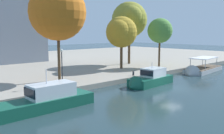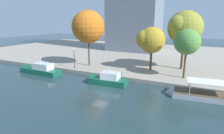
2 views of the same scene
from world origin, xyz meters
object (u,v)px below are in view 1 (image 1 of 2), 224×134
at_px(motor_yacht_1, 148,81).
at_px(tree_3, 159,31).
at_px(tree_1, 130,20).
at_px(tree_2, 120,32).
at_px(motor_yacht_0, 39,103).
at_px(lamp_post, 62,67).
at_px(tour_boat_2, 201,71).
at_px(tree_0, 59,11).
at_px(mooring_bollard_0, 133,73).

bearing_deg(motor_yacht_1, tree_3, -151.61).
height_order(tree_1, tree_2, tree_1).
xyz_separation_m(motor_yacht_0, motor_yacht_1, (16.13, 0.29, -0.10)).
distance_m(lamp_post, tree_3, 23.86).
relative_size(motor_yacht_1, tour_boat_2, 0.71).
bearing_deg(tree_3, motor_yacht_0, -164.04).
bearing_deg(tour_boat_2, lamp_post, -15.01).
bearing_deg(tree_0, motor_yacht_0, -131.45).
bearing_deg(mooring_bollard_0, tree_1, 45.28).
distance_m(lamp_post, tree_1, 24.90).
xyz_separation_m(lamp_post, tree_3, (23.25, 3.06, 4.43)).
relative_size(lamp_post, tree_0, 0.35).
height_order(motor_yacht_1, tour_boat_2, motor_yacht_1).
bearing_deg(motor_yacht_0, tree_3, -164.21).
height_order(motor_yacht_0, tree_1, tree_1).
bearing_deg(tour_boat_2, tree_3, -74.64).
bearing_deg(tour_boat_2, motor_yacht_1, -3.30).
bearing_deg(motor_yacht_0, tour_boat_2, -178.45).
bearing_deg(tree_1, lamp_post, -156.81).
xyz_separation_m(motor_yacht_1, tree_0, (-8.53, 8.31, 9.30)).
distance_m(motor_yacht_1, tree_1, 20.63).
bearing_deg(tree_0, motor_yacht_1, -44.24).
bearing_deg(lamp_post, tree_3, 7.51).
relative_size(tree_0, tree_1, 1.02).
distance_m(tour_boat_2, mooring_bollard_0, 14.61).
xyz_separation_m(lamp_post, tree_1, (22.05, 9.45, 6.67)).
xyz_separation_m(motor_yacht_0, tour_boat_2, (31.78, 0.95, -0.43)).
bearing_deg(motor_yacht_1, lamp_post, -28.84).
height_order(lamp_post, tree_3, tree_3).
relative_size(tour_boat_2, mooring_bollard_0, 16.10).
relative_size(lamp_post, tree_3, 0.49).
relative_size(lamp_post, tree_1, 0.36).
height_order(motor_yacht_1, tree_3, tree_3).
bearing_deg(tour_boat_2, tree_2, -49.75).
relative_size(motor_yacht_0, tree_1, 0.83).
bearing_deg(tree_0, lamp_post, -119.06).
height_order(motor_yacht_0, tree_0, tree_0).
bearing_deg(motor_yacht_0, mooring_bollard_0, -166.14).
bearing_deg(tree_0, tree_3, -0.86).
relative_size(motor_yacht_0, mooring_bollard_0, 14.69).
bearing_deg(tour_boat_2, motor_yacht_0, -4.01).
bearing_deg(mooring_bollard_0, tree_3, 18.87).
relative_size(lamp_post, tree_2, 0.48).
distance_m(tree_0, tree_3, 21.50).
distance_m(tour_boat_2, tree_1, 17.14).
relative_size(mooring_bollard_0, tree_0, 0.06).
relative_size(tour_boat_2, tree_1, 0.91).
relative_size(motor_yacht_1, tree_2, 0.88).
distance_m(motor_yacht_1, lamp_post, 11.78).
xyz_separation_m(tree_0, tree_3, (21.37, -0.32, -2.40)).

